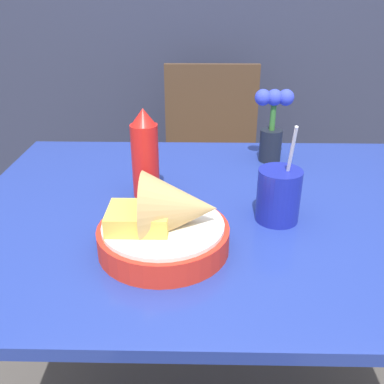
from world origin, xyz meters
The scene contains 6 objects.
dining_table centered at (0.00, 0.00, 0.64)m, with size 1.12×0.86×0.73m.
chair_far_window centered at (0.01, 0.87, 0.53)m, with size 0.40×0.40×0.89m.
food_basket centered at (-0.09, -0.18, 0.79)m, with size 0.25×0.25×0.16m.
ketchup_bottle centered at (-0.16, 0.05, 0.84)m, with size 0.06×0.06×0.21m.
drink_cup centered at (0.13, -0.06, 0.79)m, with size 0.09×0.09×0.22m.
flower_vase centered at (0.16, 0.28, 0.84)m, with size 0.11×0.06×0.20m.
Camera 1 is at (-0.03, -0.86, 1.19)m, focal length 40.00 mm.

